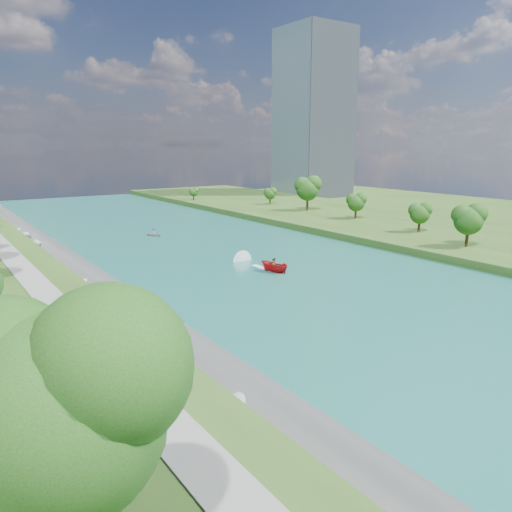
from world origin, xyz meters
TOP-DOWN VIEW (x-y plane):
  - ground at (0.00, 0.00)m, footprint 260.00×260.00m
  - river_water at (0.00, 20.00)m, footprint 55.00×240.00m
  - berm_east at (49.50, 20.00)m, footprint 44.00×240.00m
  - riprap_bank at (-25.85, 19.57)m, footprint 3.67×236.00m
  - riverside_path at (-32.50, 20.00)m, footprint 3.00×200.00m
  - office_tower at (82.50, 95.00)m, footprint 22.00×22.00m
  - trees_east at (40.80, 18.86)m, footprint 18.46×137.23m
  - motorboat at (1.05, 9.44)m, footprint 3.60×19.27m
  - raft at (-1.84, 47.34)m, footprint 3.67×3.99m

SIDE VIEW (x-z plane):
  - ground at x=0.00m, z-range 0.00..0.00m
  - river_water at x=0.00m, z-range 0.00..0.10m
  - raft at x=-1.84m, z-range -0.32..1.27m
  - berm_east at x=49.50m, z-range 0.00..1.50m
  - motorboat at x=1.05m, z-range -0.19..1.98m
  - riprap_bank at x=-25.85m, z-range -0.25..3.82m
  - riverside_path at x=-32.50m, z-range 3.50..3.60m
  - trees_east at x=40.80m, z-range 0.74..11.71m
  - office_tower at x=82.50m, z-range 0.00..60.00m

